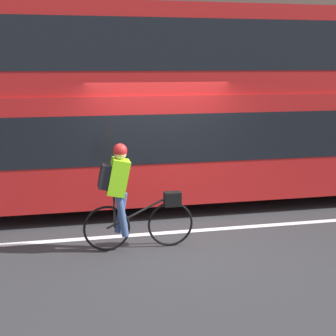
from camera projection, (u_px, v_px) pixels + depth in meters
ground_plane at (167, 233)px, 7.92m from camera, size 80.00×80.00×0.00m
road_center_line at (167, 233)px, 7.94m from camera, size 50.00×0.14×0.01m
sidewalk_curb at (126, 160)px, 13.58m from camera, size 60.00×2.48×0.14m
building_facade at (119, 57)px, 14.27m from camera, size 60.00×0.30×6.00m
bus at (215, 98)px, 9.55m from camera, size 10.40×2.56×3.83m
cyclist_on_bike at (127, 194)px, 7.06m from camera, size 1.71×0.32×1.66m
trash_bin at (293, 137)px, 14.38m from camera, size 0.56×0.56×0.92m
street_sign_post at (6, 112)px, 12.50m from camera, size 0.36×0.09×2.48m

